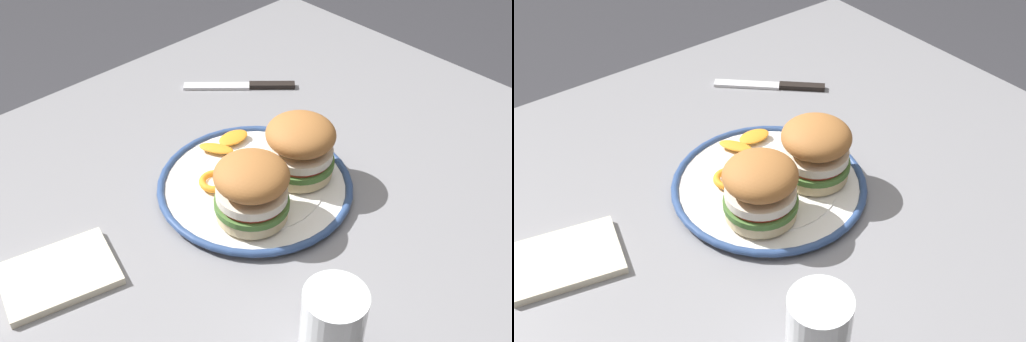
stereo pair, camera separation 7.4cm
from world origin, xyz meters
The scene contains 10 objects.
dining_table centered at (0.00, 0.00, 0.62)m, with size 1.14×0.96×0.72m.
dinner_plate centered at (0.01, 0.00, 0.73)m, with size 0.31×0.31×0.02m.
sandwich_half_left centered at (-0.06, 0.03, 0.79)m, with size 0.13×0.13×0.10m.
sandwich_half_right centered at (0.06, 0.05, 0.79)m, with size 0.15×0.15×0.10m.
orange_peel_curled centered at (0.06, -0.04, 0.75)m, with size 0.07×0.07×0.01m.
orange_peel_strip_long centered at (-0.04, -0.11, 0.75)m, with size 0.06×0.04×0.01m.
orange_peel_strip_short centered at (0.00, -0.10, 0.75)m, with size 0.05×0.06×0.01m.
drinking_glass centered at (0.16, 0.29, 0.78)m, with size 0.07×0.07×0.12m.
table_knife centered at (-0.19, -0.23, 0.73)m, with size 0.17×0.17×0.01m.
folded_napkin centered at (0.33, -0.05, 0.73)m, with size 0.15×0.11×0.01m, color beige.
Camera 2 is at (0.45, 0.58, 1.37)m, focal length 42.67 mm.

